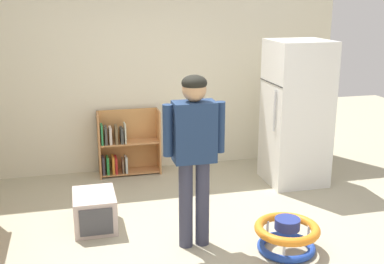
{
  "coord_description": "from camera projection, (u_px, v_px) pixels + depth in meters",
  "views": [
    {
      "loc": [
        -0.98,
        -4.02,
        2.29
      ],
      "look_at": [
        0.11,
        0.39,
        1.02
      ],
      "focal_mm": 45.67,
      "sensor_mm": 36.0,
      "label": 1
    }
  ],
  "objects": [
    {
      "name": "baby_walker",
      "position": [
        287.0,
        235.0,
        4.5
      ],
      "size": [
        0.6,
        0.6,
        0.32
      ],
      "color": "#2246B5",
      "rests_on": "ground"
    },
    {
      "name": "standing_person",
      "position": [
        194.0,
        145.0,
        4.39
      ],
      "size": [
        0.57,
        0.23,
        1.63
      ],
      "color": "#37394D",
      "rests_on": "ground"
    },
    {
      "name": "refrigerator",
      "position": [
        296.0,
        113.0,
        6.01
      ],
      "size": [
        0.73,
        0.68,
        1.78
      ],
      "color": "white",
      "rests_on": "ground"
    },
    {
      "name": "back_wall",
      "position": [
        148.0,
        69.0,
        6.41
      ],
      "size": [
        5.2,
        0.06,
        2.7
      ],
      "primitive_type": "cube",
      "color": "beige",
      "rests_on": "ground"
    },
    {
      "name": "pet_carrier",
      "position": [
        95.0,
        211.0,
        4.96
      ],
      "size": [
        0.42,
        0.55,
        0.36
      ],
      "color": "beige",
      "rests_on": "ground"
    },
    {
      "name": "bookshelf",
      "position": [
        124.0,
        146.0,
        6.42
      ],
      "size": [
        0.8,
        0.28,
        0.85
      ],
      "color": "tan",
      "rests_on": "ground"
    },
    {
      "name": "ground_plane",
      "position": [
        190.0,
        247.0,
        4.6
      ],
      "size": [
        12.0,
        12.0,
        0.0
      ],
      "primitive_type": "plane",
      "color": "#B1A98D",
      "rests_on": "ground"
    }
  ]
}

